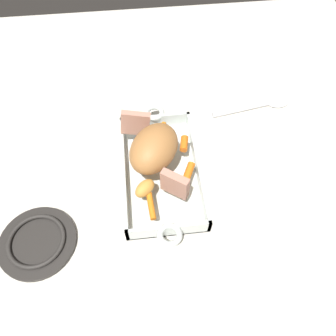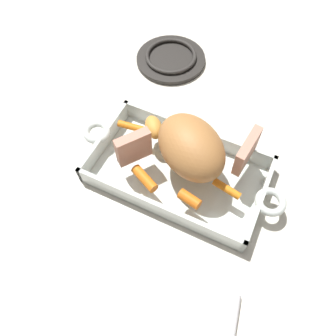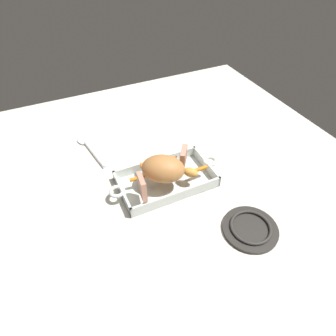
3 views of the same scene
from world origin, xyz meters
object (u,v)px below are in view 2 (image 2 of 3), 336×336
Objects in this scene: roast_slice_thick at (247,151)px; stove_burner_rear at (171,58)px; baby_carrot_long at (190,199)px; roasting_dish at (178,171)px; baby_carrot_southeast at (227,189)px; roast_slice_outer at (134,147)px; pork_roast at (191,147)px; potato_halved at (154,127)px; baby_carrot_southwest at (133,127)px; baby_carrot_short at (145,178)px.

roast_slice_thick is 0.42× the size of stove_burner_rear.
roast_slice_thick reaches higher than baby_carrot_long.
baby_carrot_southeast is (-0.11, 0.02, 0.04)m from roasting_dish.
roast_slice_outer is 1.23× the size of baby_carrot_southeast.
potato_halved is (0.10, -0.03, -0.03)m from pork_roast.
roasting_dish is at bearing -51.95° from baby_carrot_long.
baby_carrot_southeast is at bearing 83.87° from roast_slice_thick.
roast_slice_thick is 1.12× the size of baby_carrot_southwest.
baby_carrot_long reaches higher than baby_carrot_southwest.
roast_slice_thick is 0.19m from potato_halved.
baby_carrot_southwest is at bearing 14.01° from potato_halved.
roasting_dish is at bearing -122.52° from baby_carrot_short.
roast_slice_thick is 1.79× the size of baby_carrot_long.
roast_slice_outer is (0.10, 0.04, -0.01)m from pork_roast.
roast_slice_thick is 0.24m from baby_carrot_southwest.
stove_burner_rear is (0.16, -0.31, -0.01)m from roasting_dish.
pork_roast is at bearing -158.77° from roast_slice_outer.
baby_carrot_southwest is (0.12, -0.04, 0.04)m from roasting_dish.
roast_slice_thick is (-0.12, -0.06, 0.07)m from roasting_dish.
roast_slice_thick is at bearing -157.73° from roast_slice_outer.
pork_roast is 2.03× the size of roast_slice_thick.
potato_halved is 0.31× the size of stove_burner_rear.
pork_roast is 2.23× the size of roast_slice_outer.
baby_carrot_long reaches higher than baby_carrot_southeast.
roast_slice_outer is at bearing -43.01° from baby_carrot_short.
baby_carrot_southeast is 1.32× the size of baby_carrot_long.
baby_carrot_short is 1.40× the size of baby_carrot_long.
pork_roast is 2.27× the size of baby_carrot_southwest.
pork_roast reaches higher than baby_carrot_short.
baby_carrot_long is (-0.05, 0.07, 0.04)m from roasting_dish.
baby_carrot_long reaches higher than roasting_dish.
baby_carrot_southeast reaches higher than stove_burner_rear.
baby_carrot_long is 0.17m from potato_halved.
roasting_dish is at bearing 26.15° from roast_slice_thick.
potato_halved reaches higher than baby_carrot_southeast.
roasting_dish is 6.47× the size of baby_carrot_southwest.
roast_slice_outer is 0.08m from baby_carrot_southwest.
baby_carrot_short is at bearing -1.92° from baby_carrot_long.
baby_carrot_short is at bearing 53.10° from pork_roast.
potato_halved reaches higher than stove_burner_rear.
potato_halved is (0.08, -0.05, 0.05)m from roasting_dish.
roast_slice_outer is 0.15m from baby_carrot_long.
baby_carrot_long is 0.44m from stove_burner_rear.
potato_halved is at bearing -31.13° from roasting_dish.
roast_slice_outer reaches higher than stove_burner_rear.
baby_carrot_southeast reaches higher than roasting_dish.
pork_roast is 0.11m from roast_slice_thick.
baby_carrot_long is (-0.10, 0.00, 0.00)m from baby_carrot_short.
baby_carrot_southwest reaches higher than roasting_dish.
roast_slice_thick is 1.35× the size of potato_halved.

